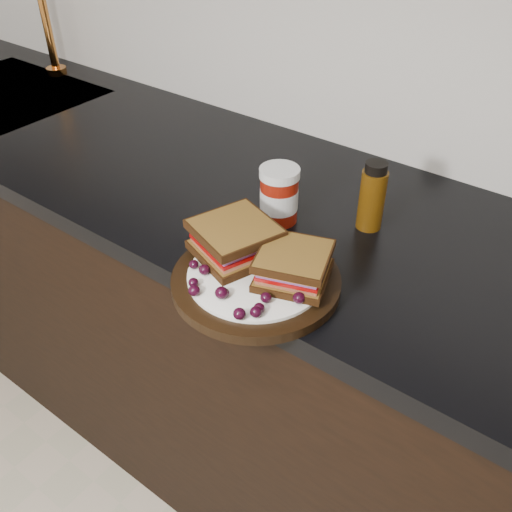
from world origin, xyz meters
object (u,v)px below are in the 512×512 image
(plate, at_px, (256,281))
(sandwich_left, at_px, (235,240))
(oil_bottle, at_px, (372,196))
(condiment_jar, at_px, (279,195))

(plate, relative_size, sandwich_left, 2.20)
(plate, xyz_separation_m, oil_bottle, (0.07, 0.27, 0.06))
(condiment_jar, bearing_deg, oil_bottle, 29.55)
(plate, bearing_deg, sandwich_left, 159.69)
(sandwich_left, xyz_separation_m, oil_bottle, (0.13, 0.24, 0.01))
(plate, xyz_separation_m, condiment_jar, (-0.08, 0.18, 0.05))
(sandwich_left, distance_m, condiment_jar, 0.16)
(condiment_jar, bearing_deg, plate, -65.48)
(sandwich_left, bearing_deg, oil_bottle, 82.05)
(plate, height_order, sandwich_left, sandwich_left)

